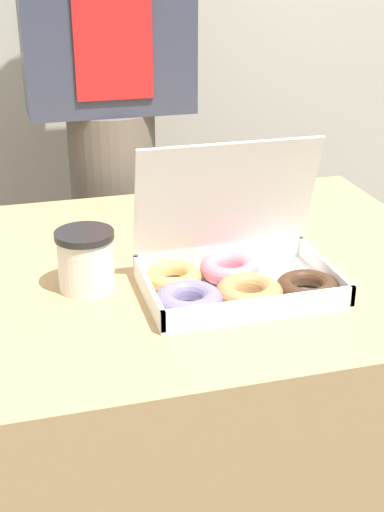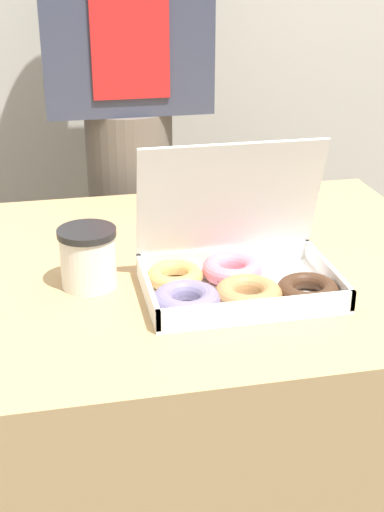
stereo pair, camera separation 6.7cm
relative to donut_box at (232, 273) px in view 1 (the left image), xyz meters
name	(u,v)px [view 1 (the left image)]	position (x,y,z in m)	size (l,w,h in m)	color
table	(189,425)	(-0.04, 0.14, -0.42)	(1.05, 0.84, 0.77)	tan
donut_box	(232,273)	(0.00, 0.00, 0.00)	(0.34, 0.24, 0.26)	white
coffee_cup	(86,260)	(-0.24, 0.09, 0.02)	(0.10, 0.10, 0.11)	silver
person_customer	(109,92)	(-0.08, 0.75, 0.17)	(0.41, 0.23, 1.77)	#665B51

